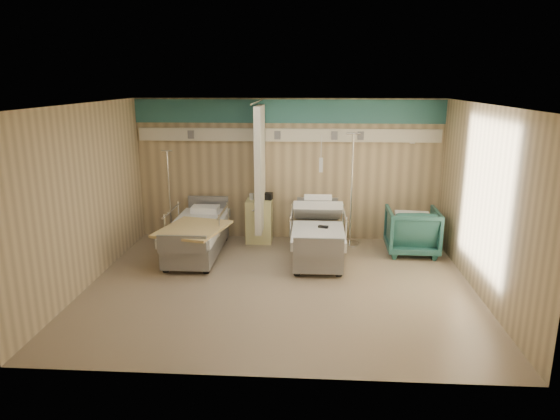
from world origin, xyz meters
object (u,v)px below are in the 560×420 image
(bedside_cabinet, at_px, (259,221))
(visitor_armchair, at_px, (412,231))
(bed_left, at_px, (197,239))
(iv_stand_left, at_px, (171,222))
(bed_right, at_px, (318,241))
(iv_stand_right, at_px, (350,222))

(bedside_cabinet, relative_size, visitor_armchair, 0.90)
(bed_left, height_order, bedside_cabinet, bedside_cabinet)
(bedside_cabinet, relative_size, iv_stand_left, 0.47)
(bedside_cabinet, bearing_deg, bed_left, -139.40)
(bed_right, bearing_deg, iv_stand_left, 163.61)
(bed_left, distance_m, iv_stand_right, 2.96)
(bed_right, height_order, iv_stand_right, iv_stand_right)
(bed_right, bearing_deg, bed_left, 180.00)
(visitor_armchair, height_order, iv_stand_right, iv_stand_right)
(bed_right, xyz_separation_m, visitor_armchair, (1.74, 0.39, 0.12))
(visitor_armchair, distance_m, iv_stand_left, 4.69)
(visitor_armchair, bearing_deg, bedside_cabinet, -8.57)
(bed_left, distance_m, bedside_cabinet, 1.39)
(visitor_armchair, relative_size, iv_stand_left, 0.52)
(bed_right, height_order, bed_left, same)
(visitor_armchair, bearing_deg, iv_stand_right, -19.99)
(bed_left, relative_size, visitor_armchair, 2.28)
(bed_right, distance_m, bedside_cabinet, 1.46)
(visitor_armchair, xyz_separation_m, iv_stand_right, (-1.10, 0.44, 0.02))
(bed_left, xyz_separation_m, iv_stand_right, (2.84, 0.82, 0.13))
(bedside_cabinet, xyz_separation_m, visitor_armchair, (2.89, -0.51, 0.01))
(visitor_armchair, relative_size, iv_stand_right, 0.43)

